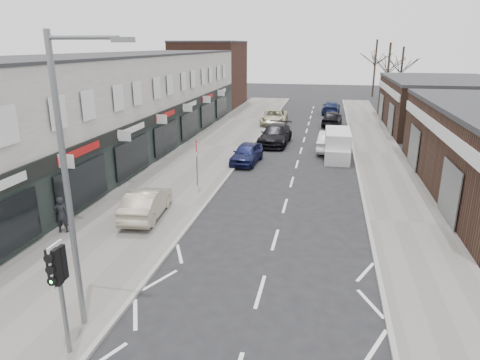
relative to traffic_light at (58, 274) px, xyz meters
The scene contains 21 objects.
ground 5.41m from the traffic_light, 24.61° to the left, with size 160.00×160.00×0.00m, color black.
pavement_left 24.24m from the traffic_light, 95.59° to the left, with size 5.50×64.00×0.12m, color slate.
pavement_right 26.18m from the traffic_light, 67.09° to the left, with size 3.50×64.00×0.12m, color slate.
shop_terrace_left 23.39m from the traffic_light, 112.93° to the left, with size 8.00×41.00×7.10m, color beige.
brick_block_far 47.91m from the traffic_light, 100.95° to the left, with size 8.00×10.00×8.00m, color #46271E.
right_unit_far 39.78m from the traffic_light, 64.86° to the left, with size 10.00×16.00×4.50m, color #3A251A.
tree_far_a 51.84m from the traffic_light, 75.00° to the left, with size 3.60×3.60×8.00m, color #382D26, non-canonical shape.
tree_far_b 58.28m from the traffic_light, 74.15° to the left, with size 3.60×3.60×7.50m, color #382D26, non-canonical shape.
tree_far_c 63.39m from the traffic_light, 78.25° to the left, with size 3.60×3.60×8.50m, color #382D26, non-canonical shape.
traffic_light is the anchor object (origin of this frame).
street_lamp 2.52m from the traffic_light, 95.88° to the left, with size 2.23×0.22×8.00m.
warning_sign 14.04m from the traffic_light, 93.10° to the left, with size 0.12×0.80×2.70m.
white_van 23.64m from the traffic_light, 72.61° to the left, with size 1.78×4.92×1.91m.
sedan_on_pavement 9.36m from the traffic_light, 100.81° to the left, with size 1.41×4.06×1.34m, color #A39882.
pedestrian 8.21m from the traffic_light, 124.04° to the left, with size 0.58×0.38×1.60m, color black.
parked_car_left_a 19.74m from the traffic_light, 87.09° to the left, with size 1.63×4.05×1.38m, color #151A43.
parked_car_left_b 25.93m from the traffic_light, 85.12° to the left, with size 2.20×5.40×1.57m, color black.
parked_car_left_c 34.63m from the traffic_light, 88.34° to the left, with size 2.46×5.34×1.49m, color #C1BB9A.
parked_car_right_a 25.21m from the traffic_light, 74.79° to the left, with size 1.65×4.75×1.56m, color silver.
parked_car_right_b 35.86m from the traffic_light, 79.22° to the left, with size 1.75×4.36×1.49m, color black.
parked_car_right_c 43.66m from the traffic_light, 81.30° to the left, with size 1.99×4.89×1.42m, color #151D43.
Camera 1 is at (1.81, -10.19, 7.77)m, focal length 32.00 mm.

